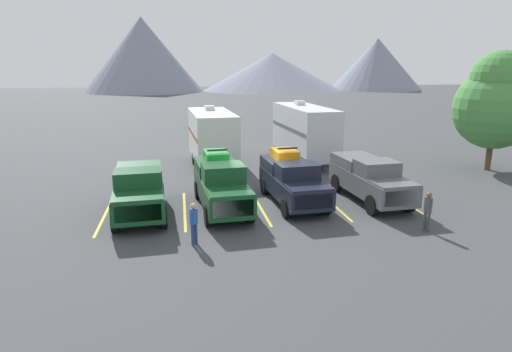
# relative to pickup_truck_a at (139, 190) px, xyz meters

# --- Properties ---
(ground_plane) EXTENTS (240.00, 240.00, 0.00)m
(ground_plane) POSITION_rel_pickup_truck_a_xyz_m (5.38, 0.57, -1.13)
(ground_plane) COLOR #3F4244
(pickup_truck_a) EXTENTS (2.44, 5.41, 2.15)m
(pickup_truck_a) POSITION_rel_pickup_truck_a_xyz_m (0.00, 0.00, 0.00)
(pickup_truck_a) COLOR #144723
(pickup_truck_a) RESTS_ON ground
(pickup_truck_b) EXTENTS (2.33, 5.93, 2.58)m
(pickup_truck_b) POSITION_rel_pickup_truck_a_xyz_m (3.58, 0.31, 0.07)
(pickup_truck_b) COLOR #144723
(pickup_truck_b) RESTS_ON ground
(pickup_truck_c) EXTENTS (2.37, 5.49, 2.52)m
(pickup_truck_c) POSITION_rel_pickup_truck_a_xyz_m (6.99, 0.57, 0.02)
(pickup_truck_c) COLOR black
(pickup_truck_c) RESTS_ON ground
(pickup_truck_d) EXTENTS (2.33, 5.71, 2.09)m
(pickup_truck_d) POSITION_rel_pickup_truck_a_xyz_m (10.75, 0.27, -0.01)
(pickup_truck_d) COLOR #595B60
(pickup_truck_d) RESTS_ON ground
(lot_stripe_a) EXTENTS (0.12, 5.50, 0.01)m
(lot_stripe_a) POSITION_rel_pickup_truck_a_xyz_m (-1.55, 0.23, -1.12)
(lot_stripe_a) COLOR gold
(lot_stripe_a) RESTS_ON ground
(lot_stripe_b) EXTENTS (0.12, 5.50, 0.01)m
(lot_stripe_b) POSITION_rel_pickup_truck_a_xyz_m (1.91, 0.23, -1.12)
(lot_stripe_b) COLOR gold
(lot_stripe_b) RESTS_ON ground
(lot_stripe_c) EXTENTS (0.12, 5.50, 0.01)m
(lot_stripe_c) POSITION_rel_pickup_truck_a_xyz_m (5.38, 0.23, -1.12)
(lot_stripe_c) COLOR gold
(lot_stripe_c) RESTS_ON ground
(lot_stripe_d) EXTENTS (0.12, 5.50, 0.01)m
(lot_stripe_d) POSITION_rel_pickup_truck_a_xyz_m (8.84, 0.23, -1.12)
(lot_stripe_d) COLOR gold
(lot_stripe_d) RESTS_ON ground
(lot_stripe_e) EXTENTS (0.12, 5.50, 0.01)m
(lot_stripe_e) POSITION_rel_pickup_truck_a_xyz_m (12.30, 0.23, -1.12)
(lot_stripe_e) COLOR gold
(lot_stripe_e) RESTS_ON ground
(camper_trailer_a) EXTENTS (2.85, 7.88, 3.81)m
(camper_trailer_a) POSITION_rel_pickup_truck_a_xyz_m (3.86, 9.03, 0.88)
(camper_trailer_a) COLOR white
(camper_trailer_a) RESTS_ON ground
(camper_trailer_b) EXTENTS (2.78, 8.95, 3.99)m
(camper_trailer_b) POSITION_rel_pickup_truck_a_xyz_m (10.20, 9.76, 0.97)
(camper_trailer_b) COLOR silver
(camper_trailer_b) RESTS_ON ground
(person_a) EXTENTS (0.30, 0.29, 1.59)m
(person_a) POSITION_rel_pickup_truck_a_xyz_m (2.22, -3.78, -0.21)
(person_a) COLOR navy
(person_a) RESTS_ON ground
(person_b) EXTENTS (0.26, 0.33, 1.60)m
(person_b) POSITION_rel_pickup_truck_a_xyz_m (11.31, -3.98, -0.21)
(person_b) COLOR #3F3F42
(person_b) RESTS_ON ground
(tree_a) EXTENTS (4.92, 4.92, 7.27)m
(tree_a) POSITION_rel_pickup_truck_a_xyz_m (20.78, 4.95, 3.14)
(tree_a) COLOR brown
(tree_a) RESTS_ON ground
(mountain_ridge) EXTENTS (135.32, 36.07, 17.81)m
(mountain_ridge) POSITION_rel_pickup_truck_a_xyz_m (0.91, 95.87, 6.09)
(mountain_ridge) COLOR gray
(mountain_ridge) RESTS_ON ground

